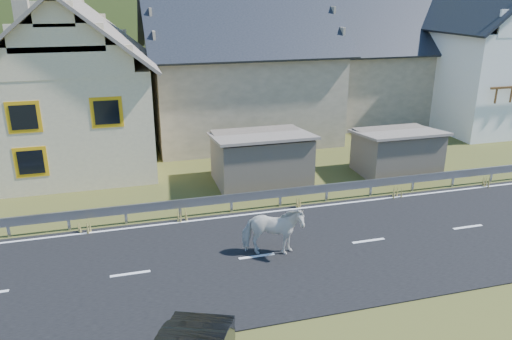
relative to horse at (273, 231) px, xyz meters
name	(u,v)px	position (x,y,z in m)	size (l,w,h in m)	color
ground	(368,242)	(3.47, 0.01, -0.88)	(160.00, 160.00, 0.00)	#363D1A
road	(368,241)	(3.47, 0.01, -0.86)	(60.00, 7.00, 0.04)	black
lane_markings	(368,241)	(3.47, 0.01, -0.84)	(60.00, 6.60, 0.01)	silver
guardrail	(327,188)	(3.47, 3.69, -0.32)	(28.10, 0.09, 0.75)	#93969B
shed_left	(261,159)	(1.47, 6.51, 0.22)	(4.30, 3.30, 2.40)	#706355
shed_right	(397,153)	(7.97, 6.01, 0.12)	(3.80, 2.90, 2.20)	#706355
house_cream	(71,75)	(-6.53, 12.00, 3.48)	(7.80, 9.80, 8.30)	beige
house_stone_a	(237,55)	(2.47, 15.01, 3.75)	(10.80, 9.80, 8.90)	tan
house_stone_b	(375,53)	(12.47, 17.01, 3.35)	(9.80, 8.80, 8.10)	tan
house_white	(484,42)	(18.47, 14.00, 4.18)	(8.80, 10.80, 9.70)	white
mountain	(152,70)	(8.47, 180.01, -20.88)	(440.00, 280.00, 260.00)	#223815
horse	(273,231)	(0.00, 0.00, 0.00)	(1.99, 0.91, 1.68)	silver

